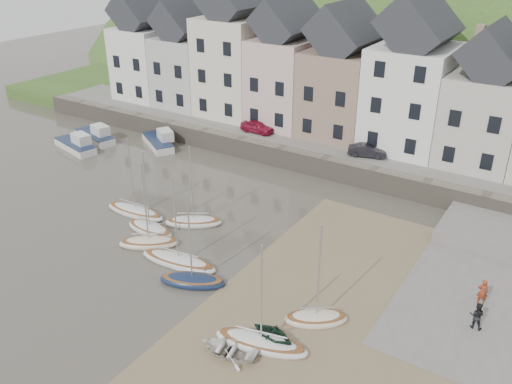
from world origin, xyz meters
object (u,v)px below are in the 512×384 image
Objects in this scene: sailboat_0 at (135,211)px; rowboat_green at (273,333)px; person_red at (483,292)px; car_right at (367,151)px; rowboat_white at (229,349)px; car_left at (257,127)px; person_dark at (477,315)px.

rowboat_green is (15.96, -6.41, 0.43)m from sailboat_0.
person_red is 18.70m from car_right.
rowboat_green is 23.36m from car_right.
person_red is (24.24, 2.75, 0.66)m from sailboat_0.
rowboat_white is 28.59m from car_left.
rowboat_green is at bearing -21.89° from sailboat_0.
rowboat_green is 27.79m from car_left.
rowboat_green is 0.73× the size of car_right.
person_red reaches higher than person_dark.
person_red is at bearing -154.68° from car_right.
sailboat_0 is 24.45m from person_dark.
rowboat_green is (1.45, 1.83, 0.32)m from rowboat_white.
person_red is at bearing 6.47° from sailboat_0.
car_right is (-2.92, 24.73, 1.77)m from rowboat_white.
sailboat_0 is at bearing -2.23° from person_dark.
rowboat_white is 14.68m from person_red.
car_right is (11.31, 0.00, -0.03)m from car_left.
sailboat_0 is at bearing 127.57° from car_right.
sailboat_0 reaches higher than car_left.
car_right is (-12.63, 13.74, 1.22)m from person_red.
sailboat_0 is at bearing 179.10° from car_left.
person_dark is (9.92, 8.67, 0.54)m from rowboat_white.
rowboat_white is 1.88× the size of person_red.
rowboat_green is at bearing 35.69° from person_dark.
car_left is at bearing -160.75° from rowboat_white.
sailboat_0 is 3.96× the size of person_red.
car_left is (0.29, 16.48, 1.91)m from sailboat_0.
rowboat_green is at bearing 173.49° from car_right.
rowboat_white is 1.26× the size of rowboat_green.
person_dark is 20.59m from car_right.
rowboat_white is at bearing -29.59° from sailboat_0.
rowboat_white is at bearing 37.94° from person_dark.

